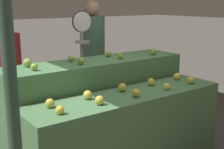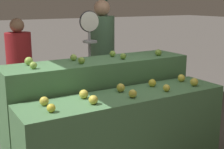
{
  "view_description": "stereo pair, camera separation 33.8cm",
  "coord_description": "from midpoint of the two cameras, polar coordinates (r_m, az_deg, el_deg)",
  "views": [
    {
      "loc": [
        -1.96,
        -2.35,
        1.78
      ],
      "look_at": [
        0.0,
        0.3,
        1.01
      ],
      "focal_mm": 50.0,
      "sensor_mm": 36.0,
      "label": 1
    },
    {
      "loc": [
        -1.68,
        -2.54,
        1.78
      ],
      "look_at": [
        0.0,
        0.3,
        1.01
      ],
      "focal_mm": 50.0,
      "sensor_mm": 36.0,
      "label": 2
    }
  ],
  "objects": [
    {
      "name": "apple_front_8",
      "position": [
        3.5,
        10.13,
        -1.57
      ],
      "size": [
        0.09,
        0.09,
        0.09
      ],
      "primitive_type": "sphere",
      "color": "gold",
      "rests_on": "display_counter_front"
    },
    {
      "name": "apple_front_0",
      "position": [
        2.68,
        -7.55,
        -6.16
      ],
      "size": [
        0.08,
        0.08,
        0.08
      ],
      "primitive_type": "sphere",
      "color": "gold",
      "rests_on": "display_counter_front"
    },
    {
      "name": "apple_front_1",
      "position": [
        2.86,
        -0.07,
        -4.69
      ],
      "size": [
        0.09,
        0.09,
        0.09
      ],
      "primitive_type": "sphere",
      "color": "gold",
      "rests_on": "display_counter_front"
    },
    {
      "name": "apple_back_1",
      "position": [
        3.38,
        -2.77,
        2.55
      ],
      "size": [
        0.08,
        0.08,
        0.08
      ],
      "primitive_type": "sphere",
      "color": "#7AA338",
      "rests_on": "display_counter_back"
    },
    {
      "name": "produce_scale",
      "position": [
        4.32,
        -1.86,
        5.62
      ],
      "size": [
        0.29,
        0.2,
        1.66
      ],
      "color": "#99999E",
      "rests_on": "ground_plane"
    },
    {
      "name": "apple_back_5",
      "position": [
        3.57,
        -4.37,
        3.1
      ],
      "size": [
        0.08,
        0.08,
        0.08
      ],
      "primitive_type": "sphere",
      "color": "#8EB247",
      "rests_on": "display_counter_back"
    },
    {
      "name": "apple_front_4",
      "position": [
        3.65,
        17.39,
        -1.35
      ],
      "size": [
        0.09,
        0.09,
        0.09
      ],
      "primitive_type": "sphere",
      "color": "gold",
      "rests_on": "display_counter_front"
    },
    {
      "name": "apple_front_9",
      "position": [
        3.8,
        15.09,
        -0.66
      ],
      "size": [
        0.09,
        0.09,
        0.09
      ],
      "primitive_type": "sphere",
      "color": "yellow",
      "rests_on": "display_counter_front"
    },
    {
      "name": "apple_front_6",
      "position": [
        3.03,
        -2.03,
        -3.66
      ],
      "size": [
        0.09,
        0.09,
        0.09
      ],
      "primitive_type": "sphere",
      "color": "gold",
      "rests_on": "display_counter_front"
    },
    {
      "name": "apple_back_3",
      "position": [
        3.96,
        10.91,
        3.94
      ],
      "size": [
        0.08,
        0.08,
        0.08
      ],
      "primitive_type": "sphere",
      "color": "#7AA338",
      "rests_on": "display_counter_back"
    },
    {
      "name": "apple_front_2",
      "position": [
        3.08,
        6.96,
        -3.53
      ],
      "size": [
        0.08,
        0.08,
        0.08
      ],
      "primitive_type": "sphere",
      "color": "gold",
      "rests_on": "display_counter_front"
    },
    {
      "name": "apple_back_6",
      "position": [
        3.83,
        2.64,
        3.79
      ],
      "size": [
        0.07,
        0.07,
        0.07
      ],
      "primitive_type": "sphere",
      "color": "#84AD3D",
      "rests_on": "display_counter_back"
    },
    {
      "name": "apple_back_0",
      "position": [
        3.18,
        -11.28,
        1.62
      ],
      "size": [
        0.07,
        0.07,
        0.07
      ],
      "primitive_type": "sphere",
      "color": "#8EB247",
      "rests_on": "display_counter_back"
    },
    {
      "name": "display_counter_front",
      "position": [
        3.33,
        5.61,
        -10.82
      ],
      "size": [
        2.23,
        0.55,
        0.86
      ],
      "primitive_type": "cube",
      "color": "#4C7A4C",
      "rests_on": "ground_plane"
    },
    {
      "name": "display_counter_back",
      "position": [
        3.75,
        0.22,
        -5.83
      ],
      "size": [
        2.23,
        0.55,
        1.12
      ],
      "primitive_type": "cube",
      "color": "#4C7A4C",
      "rests_on": "ground_plane"
    },
    {
      "name": "person_customer_left",
      "position": [
        4.73,
        -14.61,
        1.84
      ],
      "size": [
        0.37,
        0.37,
        1.55
      ],
      "rotation": [
        0.0,
        0.0,
        3.13
      ],
      "color": "#2D2D38",
      "rests_on": "ground_plane"
    },
    {
      "name": "apple_back_2",
      "position": [
        3.67,
        4.7,
        3.31
      ],
      "size": [
        0.07,
        0.07,
        0.07
      ],
      "primitive_type": "sphere",
      "color": "#7AA338",
      "rests_on": "display_counter_back"
    },
    {
      "name": "apple_front_5",
      "position": [
        2.86,
        -9.02,
        -4.88
      ],
      "size": [
        0.08,
        0.08,
        0.08
      ],
      "primitive_type": "sphere",
      "color": "gold",
      "rests_on": "display_counter_front"
    },
    {
      "name": "apple_front_7",
      "position": [
        3.26,
        4.56,
        -2.47
      ],
      "size": [
        0.09,
        0.09,
        0.09
      ],
      "primitive_type": "sphere",
      "color": "gold",
      "rests_on": "display_counter_front"
    },
    {
      "name": "apple_front_3",
      "position": [
        3.35,
        12.79,
        -2.45
      ],
      "size": [
        0.08,
        0.08,
        0.08
      ],
      "primitive_type": "sphere",
      "color": "yellow",
      "rests_on": "display_counter_front"
    },
    {
      "name": "person_vendor_at_scale",
      "position": [
        4.8,
        0.22,
        4.36
      ],
      "size": [
        0.47,
        0.47,
        1.81
      ],
      "rotation": [
        0.0,
        0.0,
        2.86
      ],
      "color": "#2D2D38",
      "rests_on": "ground_plane"
    },
    {
      "name": "apple_back_4",
      "position": [
        3.38,
        -12.24,
        2.38
      ],
      "size": [
        0.09,
        0.09,
        0.09
      ],
      "primitive_type": "sphere",
      "color": "#8EB247",
      "rests_on": "display_counter_back"
    }
  ]
}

